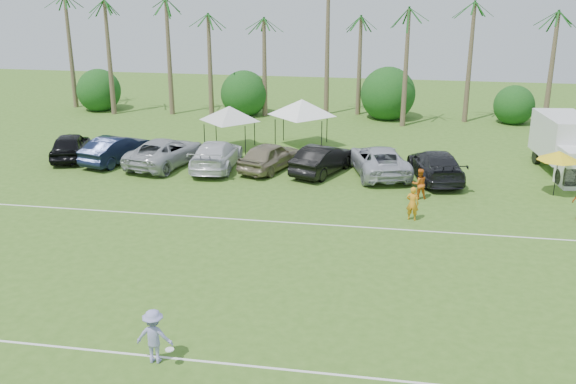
# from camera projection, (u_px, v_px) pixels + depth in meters

# --- Properties ---
(field_lines) EXTENTS (80.00, 12.10, 0.01)m
(field_lines) POSITION_uv_depth(u_px,v_px,m) (216.00, 274.00, 25.66)
(field_lines) COLOR white
(field_lines) RESTS_ON ground
(palm_tree_0) EXTENTS (2.40, 2.40, 8.90)m
(palm_tree_0) POSITION_uv_depth(u_px,v_px,m) (60.00, 22.00, 54.76)
(palm_tree_0) COLOR brown
(palm_tree_0) RESTS_ON ground
(palm_tree_1) EXTENTS (2.40, 2.40, 9.90)m
(palm_tree_1) POSITION_uv_depth(u_px,v_px,m) (114.00, 12.00, 53.68)
(palm_tree_1) COLOR brown
(palm_tree_1) RESTS_ON ground
(palm_tree_2) EXTENTS (2.40, 2.40, 10.90)m
(palm_tree_2) POSITION_uv_depth(u_px,v_px,m) (171.00, 2.00, 52.60)
(palm_tree_2) COLOR brown
(palm_tree_2) RESTS_ON ground
(palm_tree_4) EXTENTS (2.40, 2.40, 8.90)m
(palm_tree_4) POSITION_uv_depth(u_px,v_px,m) (266.00, 25.00, 51.88)
(palm_tree_4) COLOR brown
(palm_tree_4) RESTS_ON ground
(palm_tree_5) EXTENTS (2.40, 2.40, 9.90)m
(palm_tree_5) POSITION_uv_depth(u_px,v_px,m) (316.00, 14.00, 50.95)
(palm_tree_5) COLOR brown
(palm_tree_5) RESTS_ON ground
(palm_tree_6) EXTENTS (2.40, 2.40, 10.90)m
(palm_tree_6) POSITION_uv_depth(u_px,v_px,m) (366.00, 3.00, 50.04)
(palm_tree_6) COLOR brown
(palm_tree_6) RESTS_ON ground
(palm_tree_8) EXTENTS (2.40, 2.40, 8.90)m
(palm_tree_8) POSITION_uv_depth(u_px,v_px,m) (483.00, 28.00, 49.15)
(palm_tree_8) COLOR brown
(palm_tree_8) RESTS_ON ground
(palm_tree_9) EXTENTS (2.40, 2.40, 9.90)m
(palm_tree_9) POSITION_uv_depth(u_px,v_px,m) (553.00, 17.00, 48.07)
(palm_tree_9) COLOR brown
(palm_tree_9) RESTS_ON ground
(bush_tree_0) EXTENTS (4.00, 4.00, 4.00)m
(bush_tree_0) POSITION_uv_depth(u_px,v_px,m) (104.00, 87.00, 57.05)
(bush_tree_0) COLOR brown
(bush_tree_0) RESTS_ON ground
(bush_tree_1) EXTENTS (4.00, 4.00, 4.00)m
(bush_tree_1) POSITION_uv_depth(u_px,v_px,m) (247.00, 92.00, 54.96)
(bush_tree_1) COLOR brown
(bush_tree_1) RESTS_ON ground
(bush_tree_2) EXTENTS (4.00, 4.00, 4.00)m
(bush_tree_2) POSITION_uv_depth(u_px,v_px,m) (388.00, 96.00, 53.04)
(bush_tree_2) COLOR brown
(bush_tree_2) RESTS_ON ground
(bush_tree_3) EXTENTS (4.00, 4.00, 4.00)m
(bush_tree_3) POSITION_uv_depth(u_px,v_px,m) (514.00, 100.00, 51.44)
(bush_tree_3) COLOR brown
(bush_tree_3) RESTS_ON ground
(sideline_player_a) EXTENTS (0.69, 0.54, 1.69)m
(sideline_player_a) POSITION_uv_depth(u_px,v_px,m) (413.00, 203.00, 31.03)
(sideline_player_a) COLOR orange
(sideline_player_a) RESTS_ON ground
(sideline_player_b) EXTENTS (0.95, 0.84, 1.66)m
(sideline_player_b) POSITION_uv_depth(u_px,v_px,m) (419.00, 184.00, 34.00)
(sideline_player_b) COLOR #D26117
(sideline_player_b) RESTS_ON ground
(box_truck) EXTENTS (3.20, 6.73, 3.34)m
(box_truck) POSITION_uv_depth(u_px,v_px,m) (567.00, 145.00, 38.02)
(box_truck) COLOR silver
(box_truck) RESTS_ON ground
(canopy_tent_left) EXTENTS (4.29, 4.29, 3.48)m
(canopy_tent_left) POSITION_uv_depth(u_px,v_px,m) (229.00, 106.00, 42.99)
(canopy_tent_left) COLOR black
(canopy_tent_left) RESTS_ON ground
(canopy_tent_right) EXTENTS (4.80, 4.80, 3.89)m
(canopy_tent_right) POSITION_uv_depth(u_px,v_px,m) (302.00, 99.00, 43.42)
(canopy_tent_right) COLOR black
(canopy_tent_right) RESTS_ON ground
(market_umbrella) EXTENTS (2.24, 2.24, 2.50)m
(market_umbrella) POSITION_uv_depth(u_px,v_px,m) (559.00, 156.00, 34.02)
(market_umbrella) COLOR black
(market_umbrella) RESTS_ON ground
(frisbee_player) EXTENTS (1.27, 0.71, 1.77)m
(frisbee_player) POSITION_uv_depth(u_px,v_px,m) (154.00, 336.00, 19.59)
(frisbee_player) COLOR #9190CC
(frisbee_player) RESTS_ON ground
(parked_car_0) EXTENTS (3.42, 5.42, 1.72)m
(parked_car_0) POSITION_uv_depth(u_px,v_px,m) (70.00, 146.00, 41.41)
(parked_car_0) COLOR black
(parked_car_0) RESTS_ON ground
(parked_car_1) EXTENTS (3.20, 5.51, 1.72)m
(parked_car_1) POSITION_uv_depth(u_px,v_px,m) (117.00, 149.00, 40.61)
(parked_car_1) COLOR #111932
(parked_car_1) RESTS_ON ground
(parked_car_2) EXTENTS (4.09, 6.64, 1.72)m
(parked_car_2) POSITION_uv_depth(u_px,v_px,m) (166.00, 152.00, 39.98)
(parked_car_2) COLOR #A6A8AD
(parked_car_2) RESTS_ON ground
(parked_car_3) EXTENTS (2.65, 6.01, 1.72)m
(parked_car_3) POSITION_uv_depth(u_px,v_px,m) (216.00, 155.00, 39.37)
(parked_car_3) COLOR silver
(parked_car_3) RESTS_ON ground
(parked_car_4) EXTENTS (3.59, 5.43, 1.72)m
(parked_car_4) POSITION_uv_depth(u_px,v_px,m) (270.00, 156.00, 39.07)
(parked_car_4) COLOR gray
(parked_car_4) RESTS_ON ground
(parked_car_5) EXTENTS (3.63, 5.52, 1.72)m
(parked_car_5) POSITION_uv_depth(u_px,v_px,m) (323.00, 159.00, 38.40)
(parked_car_5) COLOR black
(parked_car_5) RESTS_ON ground
(parked_car_6) EXTENTS (4.34, 6.71, 1.72)m
(parked_car_6) POSITION_uv_depth(u_px,v_px,m) (379.00, 160.00, 38.19)
(parked_car_6) COLOR #B1B3BD
(parked_car_6) RESTS_ON ground
(parked_car_7) EXTENTS (3.50, 6.27, 1.72)m
(parked_car_7) POSITION_uv_depth(u_px,v_px,m) (436.00, 165.00, 37.20)
(parked_car_7) COLOR black
(parked_car_7) RESTS_ON ground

